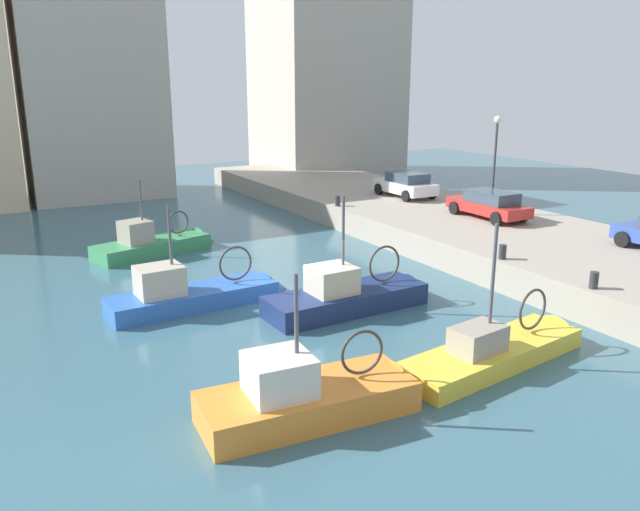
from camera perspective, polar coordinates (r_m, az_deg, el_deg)
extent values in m
plane|color=#386070|center=(22.25, -1.40, -4.60)|extent=(80.00, 80.00, 0.00)
cube|color=#9E9384|center=(29.05, 19.04, 0.59)|extent=(9.00, 56.00, 1.20)
cube|color=gold|center=(18.54, 15.27, -9.43)|extent=(6.30, 2.45, 1.12)
cone|color=gold|center=(21.17, 21.05, -6.76)|extent=(1.09, 1.60, 1.50)
cube|color=#896B4C|center=(18.34, 15.38, -8.00)|extent=(6.04, 2.28, 0.08)
cube|color=gray|center=(17.67, 14.09, -7.37)|extent=(1.60, 1.14, 0.74)
cylinder|color=#4C4C51|center=(17.54, 15.31, -2.87)|extent=(0.10, 0.10, 3.55)
torus|color=#3F3833|center=(19.39, 18.69, -4.64)|extent=(1.25, 0.24, 1.25)
sphere|color=white|center=(17.71, 9.21, -9.67)|extent=(0.32, 0.32, 0.32)
cube|color=#2D60B7|center=(22.66, -11.32, -4.54)|extent=(5.94, 2.00, 1.28)
cone|color=#2D60B7|center=(23.92, -3.96, -3.18)|extent=(0.97, 1.59, 1.55)
cube|color=#B2A893|center=(22.47, -11.40, -3.15)|extent=(5.70, 1.85, 0.08)
cube|color=#B7AD99|center=(21.94, -14.30, -2.25)|extent=(1.57, 1.30, 1.04)
cylinder|color=#4C4C51|center=(21.81, -13.34, 0.40)|extent=(0.10, 0.10, 3.09)
torus|color=#3F3833|center=(22.84, -7.65, -0.70)|extent=(1.28, 0.14, 1.28)
sphere|color=white|center=(22.94, -16.31, -4.10)|extent=(0.32, 0.32, 0.32)
cube|color=orange|center=(15.36, -1.07, -14.32)|extent=(5.21, 2.31, 1.52)
cone|color=orange|center=(16.60, 8.29, -12.09)|extent=(1.03, 1.80, 1.73)
cube|color=#B2A893|center=(15.04, -1.09, -12.06)|extent=(5.00, 2.14, 0.08)
cube|color=beige|center=(14.56, -3.70, -10.77)|extent=(1.55, 1.50, 0.96)
cylinder|color=#4C4C51|center=(14.33, -2.14, -7.17)|extent=(0.10, 0.10, 2.88)
torus|color=#3F3833|center=(15.31, 3.83, -8.73)|extent=(1.15, 0.17, 1.15)
sphere|color=white|center=(15.67, -7.93, -12.90)|extent=(0.32, 0.32, 0.32)
cube|color=navy|center=(21.90, 2.36, -4.95)|extent=(5.78, 2.03, 1.47)
cone|color=navy|center=(23.72, 8.88, -3.50)|extent=(0.95, 1.71, 1.69)
cube|color=#9E7A51|center=(21.67, 2.38, -3.31)|extent=(5.55, 1.88, 0.08)
cube|color=#B7AD99|center=(21.21, 1.08, -2.25)|extent=(1.50, 1.39, 0.96)
cylinder|color=#4C4C51|center=(21.12, 2.11, 0.94)|extent=(0.10, 0.10, 3.36)
torus|color=#3F3833|center=(22.33, 5.85, -0.74)|extent=(1.32, 0.12, 1.32)
sphere|color=white|center=(21.83, -2.91, -4.40)|extent=(0.32, 0.32, 0.32)
cube|color=#388951|center=(29.94, -14.92, 0.16)|extent=(5.53, 3.13, 1.31)
cone|color=#388951|center=(31.45, -10.25, 1.17)|extent=(1.30, 1.82, 1.64)
cube|color=#896B4C|center=(29.80, -15.00, 1.26)|extent=(5.29, 2.93, 0.08)
cube|color=gray|center=(29.32, -16.33, 2.04)|extent=(1.49, 1.50, 1.02)
cylinder|color=#4C4C51|center=(29.31, -15.84, 3.82)|extent=(0.10, 0.10, 2.84)
torus|color=#3F3833|center=(30.37, -12.70, 2.96)|extent=(1.09, 0.37, 1.10)
sphere|color=white|center=(30.06, -18.49, 0.33)|extent=(0.32, 0.32, 0.32)
cylinder|color=black|center=(28.07, 25.70, 1.34)|extent=(0.24, 0.65, 0.64)
cube|color=red|center=(31.81, 14.95, 4.25)|extent=(1.74, 4.38, 0.52)
cube|color=#384756|center=(31.56, 15.28, 5.14)|extent=(1.51, 2.46, 0.56)
cylinder|color=black|center=(32.38, 12.07, 4.24)|extent=(0.23, 0.64, 0.64)
cylinder|color=black|center=(33.47, 14.25, 4.47)|extent=(0.23, 0.64, 0.64)
cylinder|color=black|center=(30.24, 15.66, 3.23)|extent=(0.23, 0.64, 0.64)
cylinder|color=black|center=(31.40, 17.86, 3.49)|extent=(0.23, 0.64, 0.64)
cube|color=silver|center=(36.86, 7.70, 6.19)|extent=(1.83, 3.97, 0.62)
cube|color=#384756|center=(36.62, 7.92, 7.03)|extent=(1.60, 2.22, 0.54)
cylinder|color=black|center=(37.46, 5.34, 6.01)|extent=(0.22, 0.64, 0.64)
cylinder|color=black|center=(38.50, 7.58, 6.20)|extent=(0.22, 0.64, 0.64)
cylinder|color=black|center=(35.31, 7.81, 5.35)|extent=(0.22, 0.64, 0.64)
cylinder|color=black|center=(36.41, 10.10, 5.56)|extent=(0.22, 0.64, 0.64)
cylinder|color=#2D2D33|center=(22.07, 23.54, -2.06)|extent=(0.28, 0.28, 0.55)
cylinder|color=#2D2D33|center=(24.55, 16.18, 0.32)|extent=(0.28, 0.28, 0.55)
cylinder|color=#2D2D33|center=(33.79, 1.61, 4.96)|extent=(0.28, 0.28, 0.55)
cylinder|color=#38383D|center=(32.57, 15.46, 7.53)|extent=(0.12, 0.12, 4.50)
sphere|color=#F2EACC|center=(32.35, 15.77, 11.74)|extent=(0.36, 0.36, 0.36)
cube|color=#B2A899|center=(53.53, 0.60, 17.60)|extent=(10.38, 8.81, 19.26)
cube|color=#B2A899|center=(45.57, -20.13, 15.36)|extent=(8.78, 6.42, 16.52)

